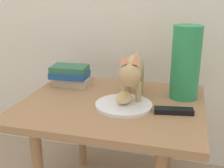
{
  "coord_description": "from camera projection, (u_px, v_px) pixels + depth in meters",
  "views": [
    {
      "loc": [
        0.3,
        -1.11,
        0.97
      ],
      "look_at": [
        0.0,
        0.0,
        0.58
      ],
      "focal_mm": 46.23,
      "sensor_mm": 36.0,
      "label": 1
    }
  ],
  "objects": [
    {
      "name": "side_table",
      "position": [
        112.0,
        116.0,
        1.25
      ],
      "size": [
        0.77,
        0.64,
        0.5
      ],
      "color": "#9E724C",
      "rests_on": "ground"
    },
    {
      "name": "plate",
      "position": [
        124.0,
        105.0,
        1.18
      ],
      "size": [
        0.23,
        0.23,
        0.01
      ],
      "primitive_type": "cylinder",
      "color": "white",
      "rests_on": "side_table"
    },
    {
      "name": "bread_roll",
      "position": [
        124.0,
        98.0,
        1.17
      ],
      "size": [
        0.08,
        0.09,
        0.05
      ],
      "primitive_type": "ellipsoid",
      "rotation": [
        0.0,
        0.0,
        1.32
      ],
      "color": "#E0BC7A",
      "rests_on": "plate"
    },
    {
      "name": "cat",
      "position": [
        133.0,
        70.0,
        1.22
      ],
      "size": [
        0.12,
        0.48,
        0.23
      ],
      "color": "tan",
      "rests_on": "side_table"
    },
    {
      "name": "book_stack",
      "position": [
        71.0,
        75.0,
        1.43
      ],
      "size": [
        0.19,
        0.14,
        0.1
      ],
      "color": "#BCB299",
      "rests_on": "side_table"
    },
    {
      "name": "green_vase",
      "position": [
        186.0,
        63.0,
        1.23
      ],
      "size": [
        0.12,
        0.12,
        0.32
      ],
      "primitive_type": "cylinder",
      "color": "#288C51",
      "rests_on": "side_table"
    },
    {
      "name": "tv_remote",
      "position": [
        174.0,
        111.0,
        1.12
      ],
      "size": [
        0.16,
        0.07,
        0.02
      ],
      "primitive_type": "cube",
      "rotation": [
        0.0,
        0.0,
        0.16
      ],
      "color": "black",
      "rests_on": "side_table"
    }
  ]
}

